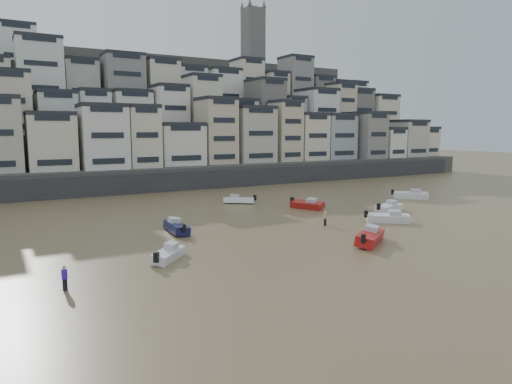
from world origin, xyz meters
TOP-DOWN VIEW (x-y plane):
  - ground at (0.00, 0.00)m, footprint 400.00×400.00m
  - harbor_wall at (10.00, 65.00)m, footprint 140.00×3.00m
  - hillside at (14.73, 104.84)m, footprint 141.04×66.00m
  - boat_e at (16.73, 36.91)m, footprint 3.70×5.51m
  - boat_h at (10.71, 45.86)m, footprint 4.96×4.32m
  - boat_f at (-4.36, 31.73)m, footprint 2.10×5.53m
  - boat_g at (36.74, 36.38)m, footprint 5.74×5.18m
  - boat_b at (19.41, 24.34)m, footprint 5.42×4.68m
  - boat_d at (25.06, 29.65)m, footprint 5.48×2.76m
  - boat_a at (10.27, 17.84)m, footprint 6.02×4.96m
  - boat_j at (-8.60, 22.08)m, footprint 4.34×4.44m
  - person_blue at (-17.20, 18.50)m, footprint 0.44×0.44m
  - person_pink at (11.77, 26.65)m, footprint 0.44×0.44m

SIDE VIEW (x-z plane):
  - ground at x=0.00m, z-range 0.00..0.00m
  - boat_j at x=-8.60m, z-range 0.00..1.28m
  - boat_h at x=10.71m, z-range 0.00..1.36m
  - boat_d at x=25.06m, z-range 0.00..1.43m
  - boat_e at x=16.73m, z-range 0.00..1.44m
  - boat_f at x=-4.36m, z-range 0.00..1.48m
  - boat_b at x=19.41m, z-range 0.00..1.48m
  - boat_g at x=36.74m, z-range 0.00..1.59m
  - boat_a at x=10.27m, z-range 0.00..1.62m
  - person_blue at x=-17.20m, z-range 0.00..1.74m
  - person_pink at x=11.77m, z-range 0.00..1.74m
  - harbor_wall at x=10.00m, z-range 0.00..3.50m
  - hillside at x=14.73m, z-range -11.99..38.01m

